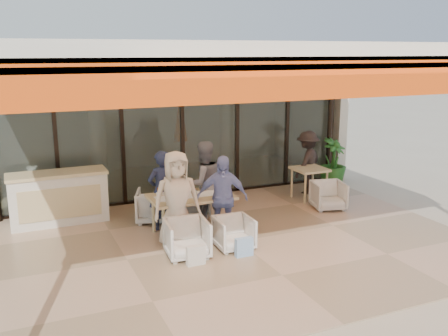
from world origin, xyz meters
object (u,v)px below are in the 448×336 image
object	(u,v)px
host_counter	(59,198)
standing_woman	(307,163)
diner_navy	(161,191)
chair_near_right	(234,232)
potted_palm	(333,162)
side_table	(309,173)
chair_near_left	(187,237)
diner_periwinkle	(222,198)
chair_far_right	(195,201)
dining_table	(190,198)
side_chair	(328,194)
chair_far_left	(155,204)
diner_grey	(203,183)
diner_cream	(177,200)

from	to	relation	value
host_counter	standing_woman	world-z (taller)	standing_woman
diner_navy	standing_woman	xyz separation A→B (m)	(3.84, 1.01, -0.01)
chair_near_right	potted_palm	bearing A→B (deg)	36.37
diner_navy	side_table	bearing A→B (deg)	174.66
chair_near_left	diner_periwinkle	world-z (taller)	diner_periwinkle
standing_woman	chair_far_right	bearing A→B (deg)	-22.37
diner_periwinkle	standing_woman	distance (m)	3.56
dining_table	side_chair	world-z (taller)	dining_table
chair_far_right	chair_far_left	bearing A→B (deg)	19.97
chair_near_right	potted_palm	world-z (taller)	potted_palm
chair_near_right	standing_woman	xyz separation A→B (m)	(3.00, 2.41, 0.44)
chair_near_right	diner_navy	xyz separation A→B (m)	(-0.84, 1.40, 0.45)
dining_table	chair_far_right	distance (m)	1.10
dining_table	diner_grey	bearing A→B (deg)	45.97
side_chair	standing_woman	bearing A→B (deg)	92.76
chair_far_right	host_counter	bearing A→B (deg)	6.47
diner_grey	diner_periwinkle	distance (m)	0.90
chair_far_right	diner_grey	bearing A→B (deg)	109.97
chair_far_right	diner_grey	world-z (taller)	diner_grey
standing_woman	chair_near_right	bearing A→B (deg)	6.76
host_counter	chair_near_right	distance (m)	3.61
host_counter	side_table	xyz separation A→B (m)	(5.33, -0.59, 0.11)
chair_near_left	chair_near_right	bearing A→B (deg)	5.67
chair_far_right	diner_cream	xyz separation A→B (m)	(-0.84, -1.40, 0.51)
host_counter	dining_table	world-z (taller)	host_counter
diner_periwinkle	side_chair	distance (m)	2.87
chair_far_right	diner_grey	xyz separation A→B (m)	(0.00, -0.50, 0.49)
standing_woman	chair_far_left	bearing A→B (deg)	-24.43
dining_table	diner_periwinkle	bearing A→B (deg)	-46.86
diner_cream	side_chair	bearing A→B (deg)	14.43
diner_navy	diner_grey	bearing A→B (deg)	166.32
chair_near_right	diner_navy	size ratio (longest dim) A/B	0.41
side_table	side_chair	distance (m)	0.81
diner_navy	diner_cream	bearing A→B (deg)	76.32
diner_navy	standing_woman	bearing A→B (deg)	-179.03
chair_near_left	side_table	size ratio (longest dim) A/B	0.94
chair_near_right	diner_periwinkle	size ratio (longest dim) A/B	0.41
diner_cream	chair_far_left	bearing A→B (deg)	93.77
diner_cream	side_table	size ratio (longest dim) A/B	2.26
dining_table	chair_far_left	distance (m)	1.08
side_table	host_counter	bearing A→B (deg)	173.68
diner_periwinkle	chair_far_right	bearing A→B (deg)	110.06
diner_grey	potted_palm	world-z (taller)	diner_grey
diner_cream	host_counter	bearing A→B (deg)	134.44
potted_palm	standing_woman	bearing A→B (deg)	-158.66
chair_near_right	diner_periwinkle	xyz separation A→B (m)	(0.00, 0.50, 0.46)
diner_navy	diner_grey	size ratio (longest dim) A/B	0.93
chair_far_left	chair_near_right	size ratio (longest dim) A/B	1.15
chair_far_right	side_table	world-z (taller)	side_table
host_counter	diner_periwinkle	world-z (taller)	diner_periwinkle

